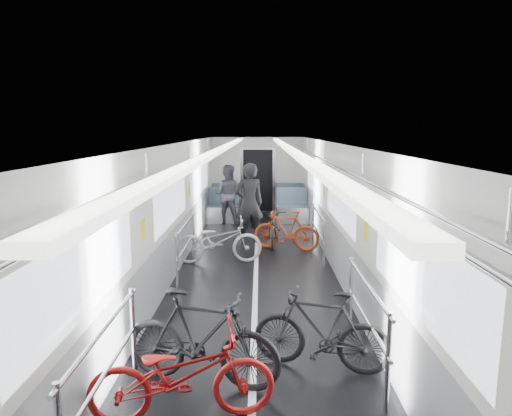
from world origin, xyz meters
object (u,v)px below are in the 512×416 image
(bike_left_far, at_px, (218,240))
(bike_right_near, at_px, (321,330))
(person_standing, at_px, (249,203))
(person_seated, at_px, (228,194))
(bike_aisle, at_px, (273,226))
(bike_left_near, at_px, (182,375))
(bike_left_mid, at_px, (201,338))
(bike_right_far, at_px, (286,230))

(bike_left_far, height_order, bike_right_near, bike_right_near)
(person_standing, distance_m, person_seated, 2.36)
(bike_aisle, relative_size, person_standing, 0.86)
(bike_left_far, bearing_deg, person_seated, -5.26)
(bike_left_near, relative_size, bike_aisle, 1.04)
(bike_left_mid, relative_size, person_seated, 1.02)
(bike_left_near, bearing_deg, person_seated, -7.41)
(bike_right_near, xyz_separation_m, bike_aisle, (-0.37, 5.64, -0.04))
(bike_left_near, bearing_deg, bike_right_near, -65.16)
(bike_left_mid, bearing_deg, bike_left_near, -174.40)
(bike_left_near, relative_size, bike_right_near, 1.10)
(bike_left_near, height_order, bike_left_mid, bike_left_mid)
(bike_left_mid, height_order, person_standing, person_standing)
(bike_right_near, height_order, bike_aisle, bike_right_near)
(person_standing, relative_size, person_seated, 1.13)
(bike_right_far, bearing_deg, bike_right_near, 18.94)
(bike_right_far, distance_m, person_standing, 1.16)
(bike_left_near, height_order, bike_right_far, bike_right_far)
(bike_left_far, relative_size, person_standing, 0.92)
(bike_left_near, xyz_separation_m, bike_left_mid, (0.10, 0.60, 0.07))
(bike_left_near, distance_m, bike_right_far, 6.18)
(bike_left_mid, height_order, bike_right_near, bike_left_mid)
(bike_right_far, bearing_deg, bike_aisle, -134.68)
(bike_left_near, height_order, bike_left_far, bike_left_far)
(bike_left_far, xyz_separation_m, person_standing, (0.58, 1.62, 0.49))
(bike_left_near, bearing_deg, bike_aisle, -17.60)
(bike_left_mid, height_order, bike_right_far, bike_left_mid)
(bike_left_near, xyz_separation_m, bike_right_near, (1.39, 0.92, 0.02))
(bike_right_far, relative_size, bike_aisle, 0.91)
(bike_right_near, bearing_deg, bike_aisle, -160.26)
(bike_left_far, relative_size, bike_right_near, 1.13)
(bike_left_mid, bearing_deg, person_standing, 11.69)
(bike_right_near, bearing_deg, person_standing, -154.70)
(bike_right_far, bearing_deg, person_standing, -108.64)
(bike_aisle, height_order, person_seated, person_seated)
(bike_left_far, relative_size, bike_aisle, 1.07)
(bike_right_near, relative_size, person_standing, 0.82)
(bike_left_near, relative_size, bike_right_far, 1.14)
(bike_left_near, distance_m, person_seated, 8.94)
(bike_left_near, bearing_deg, bike_left_far, -7.32)
(person_standing, bearing_deg, bike_left_near, 68.35)
(bike_right_far, xyz_separation_m, person_standing, (-0.84, 0.62, 0.50))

